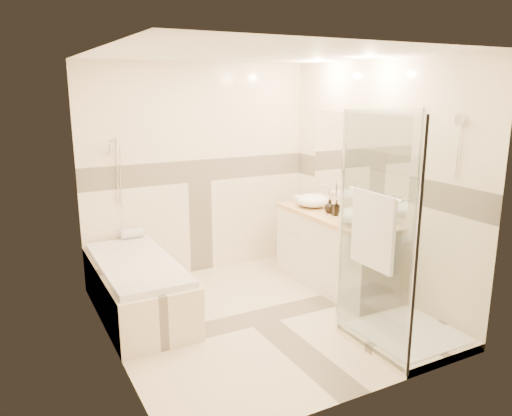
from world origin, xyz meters
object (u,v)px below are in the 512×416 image
bathtub (137,285)px  shower_enclosure (395,288)px  amenity_bottle_a (336,208)px  vanity (334,251)px  vessel_sink_far (360,216)px  vessel_sink_near (313,200)px  amenity_bottle_b (330,206)px

bathtub → shower_enclosure: bearing=-41.1°
amenity_bottle_a → bathtub: bearing=169.8°
bathtub → vanity: size_ratio=1.05×
bathtub → vessel_sink_far: 2.35m
vessel_sink_near → shower_enclosure: bearing=-99.2°
bathtub → vessel_sink_far: vessel_sink_far is taller
shower_enclosure → amenity_bottle_a: 1.34m
vanity → shower_enclosure: bearing=-103.0°
vanity → shower_enclosure: size_ratio=0.79×
vessel_sink_near → vessel_sink_far: 0.85m
bathtub → vessel_sink_near: size_ratio=4.33×
bathtub → vessel_sink_near: (2.13, 0.07, 0.62)m
amenity_bottle_b → vessel_sink_near: bearing=90.0°
shower_enclosure → vessel_sink_near: bearing=80.8°
shower_enclosure → vessel_sink_far: (0.27, 0.84, 0.43)m
bathtub → amenity_bottle_a: amenity_bottle_a is taller
bathtub → vanity: 2.18m
shower_enclosure → vanity: bearing=77.0°
vessel_sink_near → amenity_bottle_a: (0.00, -0.46, 0.01)m
vanity → amenity_bottle_a: 0.51m
vessel_sink_far → amenity_bottle_a: vessel_sink_far is taller
bathtub → amenity_bottle_a: size_ratio=10.00×
bathtub → amenity_bottle_a: 2.25m
shower_enclosure → vessel_sink_far: shower_enclosure is taller
amenity_bottle_a → amenity_bottle_b: bearing=90.0°
vanity → bathtub: bearing=170.8°
bathtub → amenity_bottle_b: (2.13, -0.26, 0.62)m
vanity → vessel_sink_far: size_ratio=3.74×
vessel_sink_far → amenity_bottle_a: (0.00, 0.39, -0.00)m
vessel_sink_near → vessel_sink_far: (0.00, -0.85, 0.01)m
bathtub → vanity: (2.15, -0.35, 0.12)m
bathtub → amenity_bottle_b: amenity_bottle_b is taller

